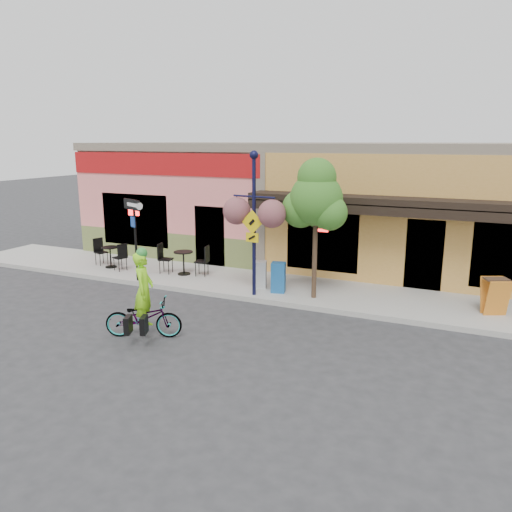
{
  "coord_description": "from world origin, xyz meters",
  "views": [
    {
      "loc": [
        5.76,
        -12.05,
        4.6
      ],
      "look_at": [
        0.13,
        0.5,
        1.4
      ],
      "focal_mm": 35.0,
      "sensor_mm": 36.0,
      "label": 1
    }
  ],
  "objects": [
    {
      "name": "cyclist_rider",
      "position": [
        -1.22,
        -2.91,
        0.92
      ],
      "size": [
        0.66,
        0.79,
        1.84
      ],
      "primitive_type": "imported",
      "rotation": [
        0.0,
        0.0,
        1.96
      ],
      "color": "#92F119",
      "rests_on": "ground"
    },
    {
      "name": "one_way_sign",
      "position": [
        -4.16,
        0.65,
        1.47
      ],
      "size": [
        1.01,
        0.63,
        2.64
      ],
      "primitive_type": null,
      "rotation": [
        0.0,
        0.0,
        -0.43
      ],
      "color": "black",
      "rests_on": "sidewalk"
    },
    {
      "name": "curb",
      "position": [
        0.0,
        0.55,
        0.07
      ],
      "size": [
        24.0,
        0.12,
        0.15
      ],
      "primitive_type": "cube",
      "color": "#A8A59E",
      "rests_on": "ground"
    },
    {
      "name": "newspaper_box_blue",
      "position": [
        0.5,
        1.32,
        0.6
      ],
      "size": [
        0.48,
        0.45,
        0.91
      ],
      "primitive_type": null,
      "rotation": [
        0.0,
        0.0,
        0.23
      ],
      "color": "#195799",
      "rests_on": "sidewalk"
    },
    {
      "name": "lamp_post",
      "position": [
        -0.06,
        0.78,
        2.24
      ],
      "size": [
        1.38,
        0.66,
        4.19
      ],
      "primitive_type": null,
      "rotation": [
        0.0,
        0.0,
        -0.09
      ],
      "color": "#101133",
      "rests_on": "sidewalk"
    },
    {
      "name": "ground",
      "position": [
        0.0,
        0.0,
        0.0
      ],
      "size": [
        90.0,
        90.0,
        0.0
      ],
      "primitive_type": "plane",
      "color": "#2D2D30",
      "rests_on": "ground"
    },
    {
      "name": "newspaper_box_grey",
      "position": [
        -0.19,
        1.52,
        0.57
      ],
      "size": [
        0.48,
        0.45,
        0.83
      ],
      "primitive_type": null,
      "rotation": [
        0.0,
        0.0,
        0.3
      ],
      "color": "#BDBDBD",
      "rests_on": "sidewalk"
    },
    {
      "name": "sandwich_board",
      "position": [
        6.44,
        1.63,
        0.64
      ],
      "size": [
        0.71,
        0.64,
        0.98
      ],
      "primitive_type": null,
      "rotation": [
        0.0,
        0.0,
        0.43
      ],
      "color": "orange",
      "rests_on": "sidewalk"
    },
    {
      "name": "building",
      "position": [
        0.0,
        7.5,
        2.25
      ],
      "size": [
        18.2,
        8.2,
        4.5
      ],
      "primitive_type": null,
      "color": "#EE7875",
      "rests_on": "ground"
    },
    {
      "name": "bicycle",
      "position": [
        -1.27,
        -2.91,
        0.48
      ],
      "size": [
        1.94,
        1.28,
        0.96
      ],
      "primitive_type": "imported",
      "rotation": [
        0.0,
        0.0,
        1.96
      ],
      "color": "maroon",
      "rests_on": "ground"
    },
    {
      "name": "sidewalk",
      "position": [
        0.0,
        2.0,
        0.07
      ],
      "size": [
        24.0,
        3.0,
        0.15
      ],
      "primitive_type": "cube",
      "color": "#9E9B93",
      "rests_on": "ground"
    },
    {
      "name": "cafe_set_right",
      "position": [
        -3.18,
        1.89,
        0.67
      ],
      "size": [
        1.85,
        1.15,
        1.04
      ],
      "primitive_type": null,
      "rotation": [
        0.0,
        0.0,
        0.17
      ],
      "color": "black",
      "rests_on": "sidewalk"
    },
    {
      "name": "cafe_set_left",
      "position": [
        -6.08,
        1.64,
        0.64
      ],
      "size": [
        1.8,
        1.28,
        0.98
      ],
      "primitive_type": null,
      "rotation": [
        0.0,
        0.0,
        -0.32
      ],
      "color": "black",
      "rests_on": "sidewalk"
    },
    {
      "name": "street_tree",
      "position": [
        1.63,
        1.24,
        2.17
      ],
      "size": [
        1.83,
        1.83,
        4.04
      ],
      "primitive_type": null,
      "rotation": [
        0.0,
        0.0,
        0.17
      ],
      "color": "#3D7A26",
      "rests_on": "sidewalk"
    }
  ]
}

